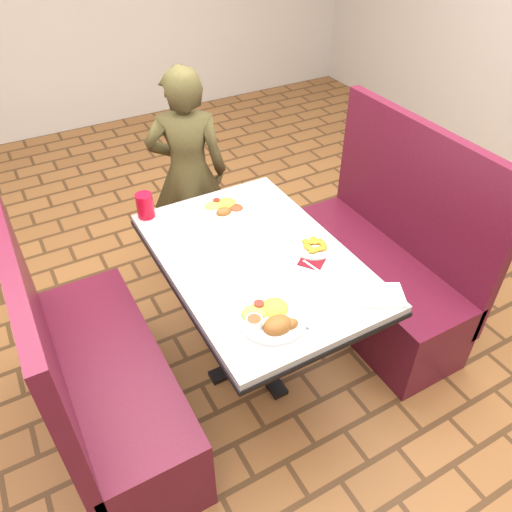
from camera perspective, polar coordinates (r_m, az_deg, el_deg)
name	(u,v)px	position (r m, az deg, el deg)	size (l,w,h in m)	color
dining_table	(256,272)	(2.36, 0.00, -1.81)	(0.81, 1.21, 0.75)	#A9ABAD
booth_bench_left	(103,382)	(2.43, -17.13, -13.59)	(0.47, 1.20, 1.17)	maroon
booth_bench_right	(377,270)	(2.95, 13.67, -1.57)	(0.47, 1.20, 1.17)	maroon
diner_person	(188,173)	(3.13, -7.73, 9.34)	(0.48, 0.32, 1.32)	brown
near_dinner_plate	(272,315)	(1.98, 1.82, -6.78)	(0.28, 0.28, 0.09)	white
far_dinner_plate	(224,206)	(2.60, -3.63, 5.74)	(0.24, 0.24, 0.06)	white
plantain_plate	(313,246)	(2.35, 6.55, 1.13)	(0.19, 0.19, 0.03)	white
maroon_napkin	(312,261)	(2.28, 6.43, -0.56)	(0.11, 0.11, 0.00)	#5D0E15
spoon_utensil	(313,267)	(2.24, 6.53, -1.28)	(0.01, 0.12, 0.00)	silver
red_tumbler	(145,205)	(2.58, -12.57, 5.66)	(0.09, 0.09, 0.13)	red
paper_napkin	(381,295)	(2.16, 14.05, -4.40)	(0.19, 0.15, 0.01)	white
knife_utensil	(293,314)	(2.01, 4.25, -6.68)	(0.01, 0.19, 0.00)	silver
fork_utensil	(291,312)	(2.02, 3.99, -6.37)	(0.01, 0.15, 0.00)	silver
lettuce_shreds	(257,246)	(2.35, 0.14, 1.12)	(0.28, 0.32, 0.00)	#86C74F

